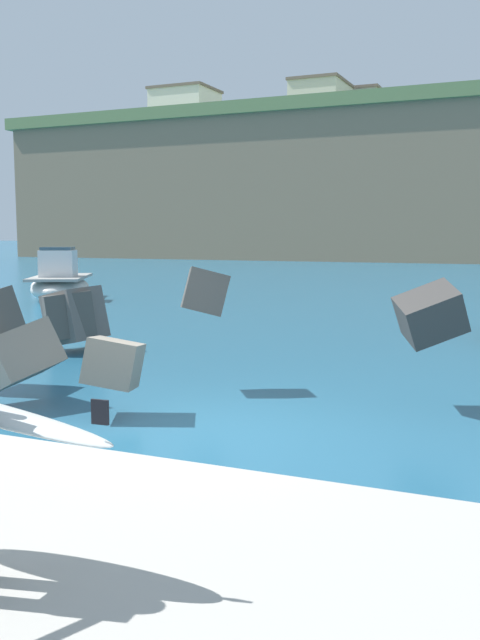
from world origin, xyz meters
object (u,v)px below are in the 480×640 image
boat_near_centre (60,283)px  station_building_west (322,114)px  station_building_east (350,109)px  station_building_central (185,108)px  mooring_buoy_middle (206,274)px  mooring_buoy_inner (36,287)px  station_building_annex (321,101)px

boat_near_centre → station_building_west: bearing=99.0°
station_building_east → station_building_west: bearing=124.0°
station_building_west → station_building_central: 20.37m
mooring_buoy_middle → boat_near_centre: bearing=-85.4°
mooring_buoy_inner → station_building_central: bearing=110.7°
mooring_buoy_inner → station_building_east: (-1.44, 57.94, 16.78)m
mooring_buoy_middle → station_building_east: station_building_east is taller
mooring_buoy_inner → station_building_annex: (-2.91, 51.13, 16.66)m
mooring_buoy_inner → station_building_central: size_ratio=0.06×
boat_near_centre → station_building_east: station_building_east is taller
boat_near_centre → station_building_west: 72.95m
mooring_buoy_inner → station_building_east: size_ratio=0.06×
station_building_west → station_building_central: size_ratio=1.08×
boat_near_centre → station_building_central: (-22.51, 53.07, 16.40)m
mooring_buoy_middle → station_building_central: size_ratio=0.06×
mooring_buoy_middle → station_building_annex: station_building_annex is taller
station_building_central → station_building_east: size_ratio=0.94×
station_building_annex → station_building_central: bearing=-177.0°
mooring_buoy_middle → station_building_annex: size_ratio=0.06×
station_building_central → station_building_annex: bearing=3.0°
mooring_buoy_inner → station_building_central: station_building_central is taller
boat_near_centre → station_building_central: size_ratio=0.69×
station_building_central → station_building_east: station_building_central is taller
boat_near_centre → station_building_west: size_ratio=0.64×
station_building_west → station_building_annex: bearing=-73.5°
mooring_buoy_middle → station_building_annex: 42.61m
boat_near_centre → station_building_east: size_ratio=0.65×
station_building_central → boat_near_centre: bearing=-67.0°
mooring_buoy_inner → station_building_east: station_building_east is taller
boat_near_centre → mooring_buoy_inner: (-3.47, 2.77, -0.43)m
boat_near_centre → mooring_buoy_middle: bearing=94.6°
station_building_west → station_building_east: 11.19m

